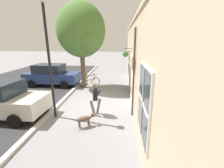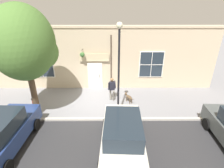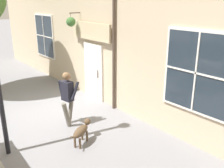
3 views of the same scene
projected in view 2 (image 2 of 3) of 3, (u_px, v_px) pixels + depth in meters
ground_plane at (95, 102)px, 11.91m from camera, size 90.00×90.00×0.00m
storefront_facade at (96, 59)px, 13.02m from camera, size 0.95×18.00×4.74m
pedestrian_walking at (112, 87)px, 11.78m from camera, size 0.59×0.55×1.65m
dog_on_leash at (129, 97)px, 11.81m from camera, size 0.96×0.58×0.58m
street_tree_by_curb at (26, 45)px, 8.92m from camera, size 3.51×3.16×6.23m
leaning_bicycle at (33, 106)px, 10.81m from camera, size 1.64×0.67×1.00m
parked_car_nearest_curb at (1, 134)px, 7.76m from camera, size 4.37×2.07×1.75m
parked_car_mid_block at (123, 135)px, 7.69m from camera, size 4.37×2.07×1.75m
street_lamp at (119, 61)px, 8.99m from camera, size 0.32×0.32×5.35m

